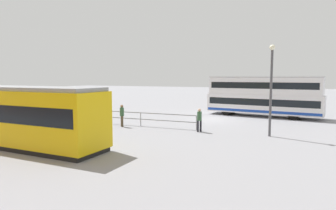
% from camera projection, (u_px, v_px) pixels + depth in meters
% --- Properties ---
extents(ground_plane, '(160.00, 160.00, 0.00)m').
position_uv_depth(ground_plane, '(214.00, 119.00, 26.56)').
color(ground_plane, gray).
extents(double_decker_bus, '(10.96, 3.88, 3.87)m').
position_uv_depth(double_decker_bus, '(263.00, 96.00, 28.35)').
color(double_decker_bus, white).
rests_on(double_decker_bus, ground).
extents(tram_yellow, '(12.10, 2.82, 3.32)m').
position_uv_depth(tram_yellow, '(11.00, 115.00, 16.41)').
color(tram_yellow, '#E5B70C').
rests_on(tram_yellow, ground).
extents(pedestrian_near_railing, '(0.45, 0.45, 1.72)m').
position_uv_depth(pedestrian_near_railing, '(122.00, 114.00, 22.44)').
color(pedestrian_near_railing, '#4C3F2D').
rests_on(pedestrian_near_railing, ground).
extents(pedestrian_crossing, '(0.45, 0.45, 1.64)m').
position_uv_depth(pedestrian_crossing, '(199.00, 119.00, 20.35)').
color(pedestrian_crossing, black).
rests_on(pedestrian_crossing, ground).
extents(pedestrian_railing, '(9.18, 0.31, 1.08)m').
position_uv_depth(pedestrian_railing, '(141.00, 117.00, 22.78)').
color(pedestrian_railing, gray).
rests_on(pedestrian_railing, ground).
extents(info_sign, '(1.27, 0.35, 2.50)m').
position_uv_depth(info_sign, '(87.00, 102.00, 24.19)').
color(info_sign, slate).
rests_on(info_sign, ground).
extents(street_lamp, '(0.36, 0.36, 5.88)m').
position_uv_depth(street_lamp, '(271.00, 82.00, 18.58)').
color(street_lamp, '#4C4C51').
rests_on(street_lamp, ground).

